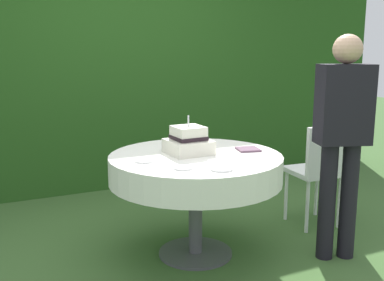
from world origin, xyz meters
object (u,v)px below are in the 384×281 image
Objects in this scene: cake_table at (196,169)px; wedding_cake at (189,141)px; napkin_stack at (248,149)px; garden_chair at (320,165)px; serving_plate_near at (183,168)px; serving_plate_far at (145,160)px; serving_plate_left at (221,169)px; standing_person at (342,133)px.

cake_table is 0.20m from wedding_cake.
napkin_stack is 0.18× the size of garden_chair.
serving_plate_far is (-0.16, 0.29, 0.00)m from serving_plate_near.
standing_person is at bearing -2.49° from serving_plate_left.
serving_plate_left is (0.36, -0.41, 0.00)m from serving_plate_far.
serving_plate_near is 0.71m from napkin_stack.
wedding_cake is 0.19× the size of standing_person.
wedding_cake reaches higher than napkin_stack.
wedding_cake is 2.47× the size of serving_plate_near.
cake_table is 8.86× the size of serving_plate_far.
napkin_stack is at bearing -0.43° from serving_plate_far.
napkin_stack is at bearing 41.99° from serving_plate_left.
garden_chair is (0.76, 0.07, -0.23)m from napkin_stack.
serving_plate_left is at bearing 177.51° from standing_person.
serving_plate_far reaches higher than cake_table.
serving_plate_far is (-0.37, -0.09, -0.08)m from wedding_cake.
cake_table is 1.18m from garden_chair.
cake_table is 4.07× the size of wedding_cake.
napkin_stack is (0.66, 0.28, 0.00)m from serving_plate_near.
standing_person reaches higher than serving_plate_near.
cake_table is at bearing -177.94° from garden_chair.
cake_table is 0.41m from serving_plate_near.
garden_chair is at bearing 21.66° from serving_plate_left.
wedding_cake is 0.39m from serving_plate_far.
wedding_cake is at bearing 60.40° from serving_plate_near.
serving_plate_far is 0.55m from serving_plate_left.
garden_chair is 0.56× the size of standing_person.
serving_plate_near is at bearing -127.44° from cake_table.
standing_person reaches higher than cake_table.
wedding_cake is 0.44m from serving_plate_near.
standing_person is at bearing -117.51° from garden_chair.
serving_plate_far is 1.59m from garden_chair.
garden_chair is (1.21, 0.48, -0.22)m from serving_plate_left.
napkin_stack is (0.81, -0.01, 0.00)m from serving_plate_far.
serving_plate_far is 1.39m from standing_person.
wedding_cake is 0.51m from serving_plate_left.
serving_plate_near reaches higher than cake_table.
serving_plate_left is at bearing -91.05° from wedding_cake.
napkin_stack reaches higher than serving_plate_near.
serving_plate_near is at bearing 171.65° from standing_person.
garden_chair reaches higher than serving_plate_left.
serving_plate_left is (-0.01, -0.51, -0.08)m from wedding_cake.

